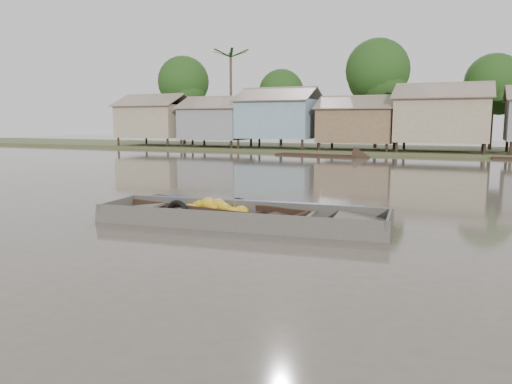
% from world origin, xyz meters
% --- Properties ---
extents(ground, '(120.00, 120.00, 0.00)m').
position_xyz_m(ground, '(0.00, 0.00, 0.00)').
color(ground, '#4D463B').
rests_on(ground, ground).
extents(riverbank, '(120.00, 12.47, 10.22)m').
position_xyz_m(riverbank, '(3.03, 31.86, 3.07)').
color(riverbank, '#384723').
rests_on(riverbank, ground).
extents(banana_boat, '(5.35, 2.11, 0.75)m').
position_xyz_m(banana_boat, '(-1.81, 1.01, 0.13)').
color(banana_boat, black).
rests_on(banana_boat, ground).
extents(viewer_boat, '(7.45, 2.58, 0.59)m').
position_xyz_m(viewer_boat, '(-0.69, 0.52, 0.06)').
color(viewer_boat, '#3F3935').
rests_on(viewer_boat, ground).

